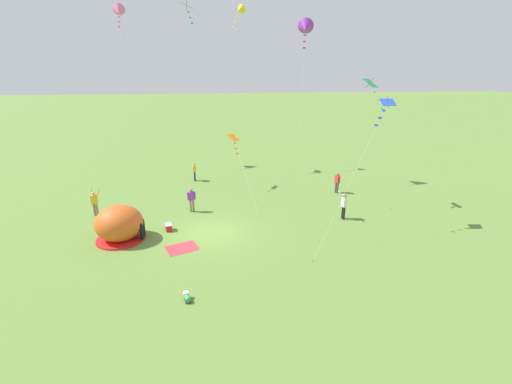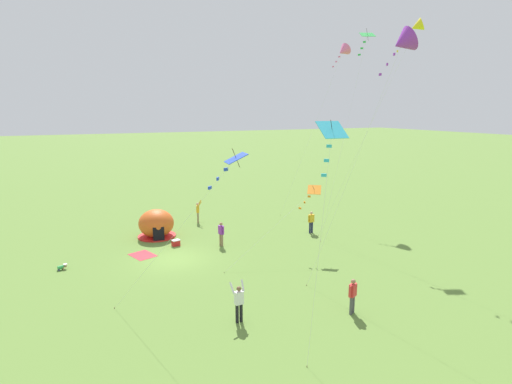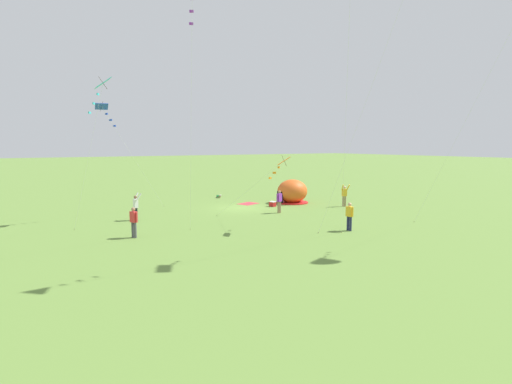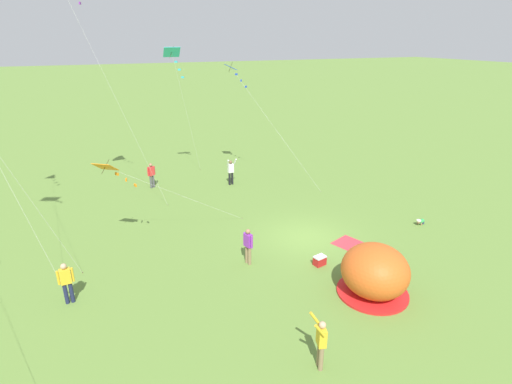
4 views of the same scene
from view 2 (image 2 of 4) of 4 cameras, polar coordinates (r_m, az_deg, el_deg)
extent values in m
plane|color=olive|center=(26.48, -11.59, -9.39)|extent=(300.00, 300.00, 0.00)
ellipsoid|color=#D8591E|center=(30.98, -14.06, -4.35)|extent=(2.70, 2.60, 2.10)
cylinder|color=red|center=(31.26, -13.97, -6.11)|extent=(2.81, 2.81, 0.10)
cube|color=black|center=(29.90, -13.73, -5.91)|extent=(0.18, 0.81, 1.10)
cube|color=#CC333D|center=(27.66, -15.88, -8.67)|extent=(2.04, 1.81, 0.01)
cube|color=red|center=(28.88, -11.37, -7.18)|extent=(0.46, 0.58, 0.38)
cube|color=white|center=(28.82, -11.39, -6.77)|extent=(0.47, 0.60, 0.06)
cylinder|color=green|center=(26.92, -26.13, -9.64)|extent=(0.30, 0.37, 0.22)
sphere|color=#9E7051|center=(26.97, -25.60, -9.49)|extent=(0.19, 0.19, 0.19)
cylinder|color=white|center=(26.94, -25.62, -9.31)|extent=(0.24, 0.24, 0.06)
cylinder|color=#9E7051|center=(27.07, -25.92, -9.70)|extent=(0.07, 0.07, 0.17)
cylinder|color=#9E7051|center=(26.89, -25.81, -9.83)|extent=(0.07, 0.07, 0.17)
cylinder|color=navy|center=(27.01, -26.41, -9.84)|extent=(0.09, 0.09, 0.13)
cylinder|color=navy|center=(26.86, -26.32, -9.95)|extent=(0.09, 0.09, 0.13)
cylinder|color=black|center=(18.71, -2.71, -16.95)|extent=(0.15, 0.15, 0.88)
cylinder|color=black|center=(18.79, -2.14, -16.81)|extent=(0.15, 0.15, 0.88)
cube|color=white|center=(18.41, -2.45, -14.85)|extent=(0.27, 0.40, 0.60)
sphere|color=brown|center=(18.22, -2.46, -13.64)|extent=(0.22, 0.22, 0.22)
cylinder|color=white|center=(18.23, -3.44, -13.54)|extent=(0.39, 0.18, 0.50)
cylinder|color=white|center=(18.44, -1.92, -13.21)|extent=(0.38, 0.12, 0.50)
cylinder|color=#4C4C51|center=(19.85, 13.43, -15.50)|extent=(0.15, 0.15, 0.88)
cylinder|color=#4C4C51|center=(20.02, 13.70, -15.28)|extent=(0.15, 0.15, 0.88)
cube|color=red|center=(19.61, 13.67, -13.46)|extent=(0.38, 0.45, 0.60)
sphere|color=#9E7051|center=(19.44, 13.73, -12.31)|extent=(0.22, 0.22, 0.22)
cylinder|color=red|center=(19.41, 13.33, -13.72)|extent=(0.09, 0.09, 0.58)
cylinder|color=red|center=(19.82, 14.00, -13.20)|extent=(0.09, 0.09, 0.58)
cylinder|color=#1E2347|center=(31.47, 8.01, -5.01)|extent=(0.15, 0.15, 0.88)
cylinder|color=#1E2347|center=(31.36, 7.71, -5.07)|extent=(0.15, 0.15, 0.88)
cube|color=gold|center=(31.21, 7.90, -3.74)|extent=(0.27, 0.40, 0.60)
sphere|color=tan|center=(31.10, 7.92, -2.97)|extent=(0.22, 0.22, 0.22)
cylinder|color=gold|center=(31.36, 8.27, -3.68)|extent=(0.09, 0.09, 0.58)
cylinder|color=gold|center=(31.07, 7.53, -3.80)|extent=(0.09, 0.09, 0.58)
cylinder|color=#8C7251|center=(28.25, -4.86, -6.89)|extent=(0.15, 0.15, 0.88)
cylinder|color=#8C7251|center=(28.40, -5.11, -6.79)|extent=(0.15, 0.15, 0.88)
cube|color=purple|center=(28.10, -5.01, -5.41)|extent=(0.43, 0.34, 0.60)
sphere|color=#9E7051|center=(27.98, -5.03, -4.57)|extent=(0.22, 0.22, 0.22)
cylinder|color=purple|center=(27.91, -4.70, -5.52)|extent=(0.09, 0.09, 0.58)
cylinder|color=purple|center=(28.29, -5.32, -5.29)|extent=(0.09, 0.09, 0.58)
cylinder|color=#8C7251|center=(34.42, -8.29, -3.57)|extent=(0.15, 0.15, 0.88)
cylinder|color=#8C7251|center=(34.23, -8.29, -3.66)|extent=(0.15, 0.15, 0.88)
cube|color=gold|center=(34.14, -8.33, -2.42)|extent=(0.43, 0.33, 0.60)
sphere|color=tan|center=(34.04, -8.35, -1.71)|extent=(0.22, 0.22, 0.22)
cylinder|color=gold|center=(34.29, -8.11, -1.55)|extent=(0.13, 0.39, 0.50)
cylinder|color=gold|center=(33.78, -8.09, -1.75)|extent=(0.24, 0.38, 0.50)
cylinder|color=silver|center=(15.44, 9.09, -7.67)|extent=(1.68, 1.92, 8.65)
cylinder|color=brown|center=(16.31, 7.29, -23.47)|extent=(0.03, 0.03, 0.06)
cube|color=#33B7D1|center=(15.83, 10.81, 8.74)|extent=(0.92, 1.09, 0.64)
cylinder|color=#332314|center=(15.83, 10.81, 8.78)|extent=(0.38, 0.43, 0.74)
cube|color=#33B7D1|center=(15.51, 10.40, 6.47)|extent=(0.18, 0.19, 0.12)
cube|color=#33B7D1|center=(15.26, 10.04, 4.46)|extent=(0.17, 0.20, 0.12)
cube|color=#33B7D1|center=(15.03, 9.68, 2.38)|extent=(0.18, 0.19, 0.12)
cylinder|color=silver|center=(21.34, 13.58, 3.08)|extent=(1.42, 4.30, 12.67)
cylinder|color=brown|center=(22.49, 7.23, -13.06)|extent=(0.03, 0.03, 0.06)
cone|color=purple|center=(22.25, 20.21, 19.44)|extent=(1.63, 1.68, 1.52)
cube|color=purple|center=(22.00, 19.14, 18.10)|extent=(0.20, 0.15, 0.12)
cube|color=purple|center=(21.81, 18.23, 16.93)|extent=(0.20, 0.16, 0.12)
cube|color=purple|center=(21.64, 17.32, 15.74)|extent=(0.21, 0.12, 0.12)
cylinder|color=silver|center=(17.45, -12.62, -7.22)|extent=(5.45, 4.22, 7.67)
cylinder|color=brown|center=(21.16, -19.56, -15.34)|extent=(0.03, 0.03, 0.06)
cube|color=blue|center=(14.64, -2.88, 4.87)|extent=(0.89, 0.84, 0.36)
cylinder|color=#332314|center=(14.64, -2.88, 4.90)|extent=(0.28, 0.22, 0.68)
cube|color=blue|center=(14.92, -4.32, 3.24)|extent=(0.15, 0.20, 0.12)
cube|color=blue|center=(15.18, -5.49, 1.90)|extent=(0.20, 0.16, 0.12)
cube|color=blue|center=(15.45, -6.62, 0.61)|extent=(0.18, 0.19, 0.12)
cylinder|color=silver|center=(25.04, 2.29, -5.28)|extent=(1.11, 6.82, 4.23)
cylinder|color=brown|center=(23.99, -4.57, -11.37)|extent=(0.03, 0.03, 0.06)
cube|color=orange|center=(26.65, 8.33, 0.33)|extent=(1.11, 1.14, 0.50)
cylinder|color=#332314|center=(26.65, 8.33, 0.35)|extent=(0.09, 0.41, 0.62)
cube|color=orange|center=(26.44, 7.59, -0.63)|extent=(0.20, 0.16, 0.12)
cube|color=orange|center=(26.27, 6.95, -1.47)|extent=(0.21, 0.10, 0.12)
cube|color=orange|center=(26.11, 6.30, -2.32)|extent=(0.21, 0.11, 0.12)
cylinder|color=silver|center=(29.32, 15.09, 7.23)|extent=(4.03, 4.35, 14.69)
cylinder|color=brown|center=(31.00, 8.89, -6.09)|extent=(0.03, 0.03, 0.06)
cone|color=yellow|center=(29.71, 21.99, 21.10)|extent=(1.23, 1.24, 1.01)
cube|color=yellow|center=(29.60, 21.08, 20.12)|extent=(0.20, 0.16, 0.12)
cube|color=yellow|center=(29.52, 20.31, 19.28)|extent=(0.15, 0.20, 0.12)
cube|color=yellow|center=(29.45, 19.55, 18.42)|extent=(0.17, 0.20, 0.12)
cylinder|color=silver|center=(30.48, 12.49, 7.74)|extent=(2.01, 4.95, 14.94)
cylinder|color=brown|center=(29.68, 9.19, -6.91)|extent=(0.03, 0.03, 0.06)
cube|color=green|center=(33.21, 15.62, 20.84)|extent=(1.28, 1.32, 0.44)
cylinder|color=#332314|center=(33.21, 15.63, 20.86)|extent=(0.16, 0.35, 0.82)
cube|color=green|center=(32.78, 15.23, 19.98)|extent=(0.20, 0.15, 0.12)
cube|color=green|center=(32.42, 14.88, 19.23)|extent=(0.19, 0.18, 0.12)
cube|color=green|center=(32.07, 14.54, 18.45)|extent=(0.21, 0.13, 0.12)
cylinder|color=silver|center=(37.20, 7.97, 8.38)|extent=(0.65, 6.66, 14.72)
cylinder|color=brown|center=(36.40, 3.50, -3.30)|extent=(0.03, 0.03, 0.06)
cone|color=pink|center=(39.65, 12.31, 19.08)|extent=(1.24, 1.44, 1.42)
cube|color=pink|center=(39.31, 11.81, 18.39)|extent=(0.20, 0.15, 0.12)
cube|color=pink|center=(39.03, 11.38, 17.79)|extent=(0.20, 0.07, 0.12)
cube|color=pink|center=(38.76, 10.95, 17.17)|extent=(0.20, 0.06, 0.12)
camera|label=1|loc=(27.86, -55.04, 6.55)|focal=24.00mm
camera|label=3|loc=(34.66, 51.27, 0.28)|focal=28.00mm
camera|label=4|loc=(42.51, -4.49, 11.82)|focal=28.00mm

